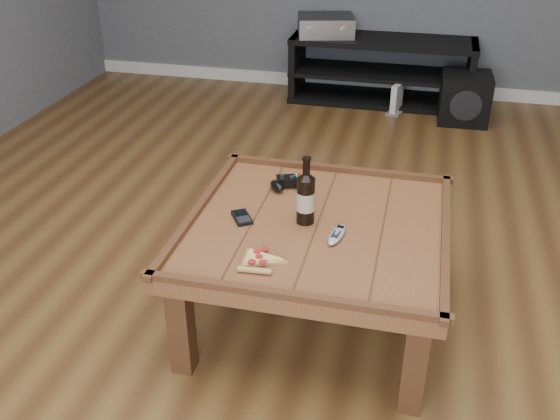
% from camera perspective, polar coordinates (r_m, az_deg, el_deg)
% --- Properties ---
extents(ground, '(6.00, 6.00, 0.00)m').
position_cam_1_polar(ground, '(2.69, 3.15, -9.58)').
color(ground, '#4B2D15').
rests_on(ground, ground).
extents(baseboard, '(5.00, 0.02, 0.10)m').
position_cam_1_polar(baseboard, '(5.32, 9.31, 11.14)').
color(baseboard, silver).
rests_on(baseboard, ground).
extents(coffee_table, '(1.03, 1.03, 0.48)m').
position_cam_1_polar(coffee_table, '(2.46, 3.39, -2.49)').
color(coffee_table, brown).
rests_on(coffee_table, ground).
extents(media_console, '(1.40, 0.45, 0.50)m').
position_cam_1_polar(media_console, '(5.03, 9.23, 12.43)').
color(media_console, black).
rests_on(media_console, ground).
extents(beer_bottle, '(0.07, 0.07, 0.28)m').
position_cam_1_polar(beer_bottle, '(2.39, 2.37, 1.22)').
color(beer_bottle, black).
rests_on(beer_bottle, coffee_table).
extents(game_controller, '(0.18, 0.15, 0.05)m').
position_cam_1_polar(game_controller, '(2.68, 0.85, 2.45)').
color(game_controller, black).
rests_on(game_controller, coffee_table).
extents(pizza_slice, '(0.14, 0.22, 0.02)m').
position_cam_1_polar(pizza_slice, '(2.20, -1.98, -4.62)').
color(pizza_slice, tan).
rests_on(pizza_slice, coffee_table).
extents(smartphone, '(0.11, 0.13, 0.02)m').
position_cam_1_polar(smartphone, '(2.46, -3.50, -0.68)').
color(smartphone, black).
rests_on(smartphone, coffee_table).
extents(remote_control, '(0.07, 0.16, 0.02)m').
position_cam_1_polar(remote_control, '(2.35, 5.22, -2.25)').
color(remote_control, '#969BA3').
rests_on(remote_control, coffee_table).
extents(av_receiver, '(0.49, 0.44, 0.15)m').
position_cam_1_polar(av_receiver, '(4.99, 4.20, 16.48)').
color(av_receiver, black).
rests_on(av_receiver, media_console).
extents(subwoofer, '(0.36, 0.36, 0.35)m').
position_cam_1_polar(subwoofer, '(4.79, 16.52, 9.81)').
color(subwoofer, black).
rests_on(subwoofer, ground).
extents(game_console, '(0.14, 0.20, 0.22)m').
position_cam_1_polar(game_console, '(4.85, 10.61, 9.86)').
color(game_console, slate).
rests_on(game_console, ground).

